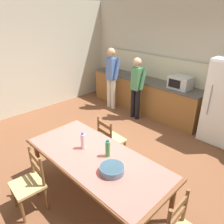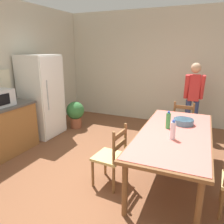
{
  "view_description": "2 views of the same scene",
  "coord_description": "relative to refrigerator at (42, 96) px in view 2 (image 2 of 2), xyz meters",
  "views": [
    {
      "loc": [
        2.52,
        -2.43,
        2.64
      ],
      "look_at": [
        -0.1,
        0.1,
        0.94
      ],
      "focal_mm": 35.0,
      "sensor_mm": 36.0,
      "label": 1
    },
    {
      "loc": [
        -2.57,
        -1.19,
        1.93
      ],
      "look_at": [
        0.26,
        0.06,
        1.03
      ],
      "focal_mm": 35.0,
      "sensor_mm": 36.0,
      "label": 2
    }
  ],
  "objects": [
    {
      "name": "ground_plane",
      "position": [
        -1.17,
        -2.19,
        -0.9
      ],
      "size": [
        8.32,
        8.32,
        0.0
      ],
      "primitive_type": "plane",
      "color": "brown"
    },
    {
      "name": "wall_right",
      "position": [
        2.09,
        -2.19,
        0.55
      ],
      "size": [
        0.12,
        5.2,
        2.9
      ],
      "primitive_type": "cube",
      "color": "beige",
      "rests_on": "ground"
    },
    {
      "name": "refrigerator",
      "position": [
        0.0,
        0.0,
        0.0
      ],
      "size": [
        0.76,
        0.73,
        1.81
      ],
      "color": "white",
      "rests_on": "ground"
    },
    {
      "name": "dining_table",
      "position": [
        -0.64,
        -3.02,
        -0.21
      ],
      "size": [
        2.3,
        1.04,
        0.76
      ],
      "rotation": [
        0.0,
        0.0,
        0.02
      ],
      "color": "brown",
      "rests_on": "ground"
    },
    {
      "name": "bottle_near_centre",
      "position": [
        -0.93,
        -3.02,
        -0.02
      ],
      "size": [
        0.07,
        0.07,
        0.27
      ],
      "color": "silver",
      "rests_on": "dining_table"
    },
    {
      "name": "bottle_off_centre",
      "position": [
        -0.53,
        -2.89,
        -0.02
      ],
      "size": [
        0.07,
        0.07,
        0.27
      ],
      "color": "green",
      "rests_on": "dining_table"
    },
    {
      "name": "serving_bowl",
      "position": [
        -0.24,
        -3.09,
        -0.1
      ],
      "size": [
        0.32,
        0.32,
        0.09
      ],
      "color": "slate",
      "rests_on": "dining_table"
    },
    {
      "name": "chair_side_far_left",
      "position": [
        -1.17,
        -2.23,
        -0.46
      ],
      "size": [
        0.45,
        0.43,
        0.91
      ],
      "rotation": [
        0.0,
        0.0,
        3.07
      ],
      "color": "brown",
      "rests_on": "ground"
    },
    {
      "name": "chair_head_end",
      "position": [
        0.79,
        -2.99,
        -0.46
      ],
      "size": [
        0.41,
        0.43,
        0.91
      ],
      "rotation": [
        0.0,
        0.0,
        1.61
      ],
      "color": "brown",
      "rests_on": "ground"
    },
    {
      "name": "person_by_table",
      "position": [
        1.34,
        -3.11,
        0.02
      ],
      "size": [
        0.31,
        0.44,
        1.64
      ],
      "rotation": [
        0.0,
        0.0,
        3.28
      ],
      "color": "navy",
      "rests_on": "ground"
    },
    {
      "name": "potted_plant",
      "position": [
        0.66,
        -0.43,
        -0.52
      ],
      "size": [
        0.44,
        0.44,
        0.67
      ],
      "color": "brown",
      "rests_on": "ground"
    }
  ]
}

